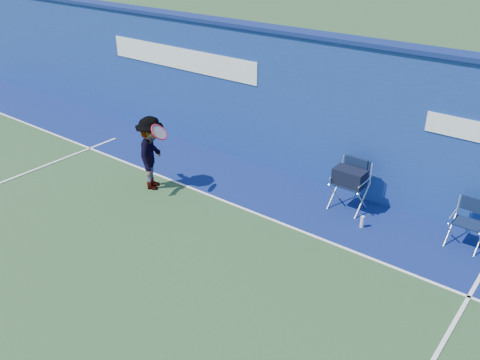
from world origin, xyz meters
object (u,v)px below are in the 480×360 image
Objects in this scene: directors_chair_right at (465,232)px; water_bottle at (362,222)px; directors_chair_left at (349,189)px; tennis_player at (152,153)px.

water_bottle is (-1.64, -0.54, -0.15)m from directors_chair_right.
directors_chair_left is 0.64× the size of tennis_player.
water_bottle is at bearing 16.43° from tennis_player.
tennis_player reaches higher than directors_chair_right.
directors_chair_left is 1.19× the size of directors_chair_right.
tennis_player is (-5.78, -1.76, 0.52)m from directors_chair_right.
directors_chair_right is 3.59× the size of water_bottle.
directors_chair_right is 6.07m from tennis_player.
water_bottle is (0.53, -0.46, -0.31)m from directors_chair_left.
water_bottle is 0.15× the size of tennis_player.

